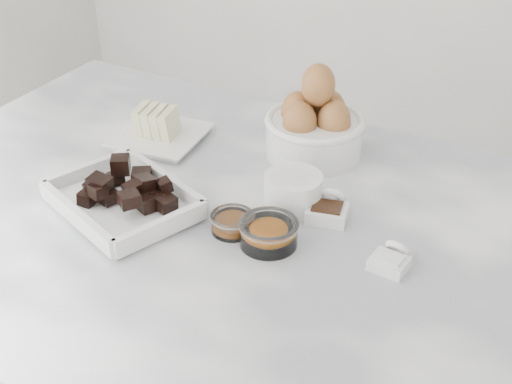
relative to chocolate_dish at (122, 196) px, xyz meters
The scene contains 9 objects.
marble_slab 0.18m from the chocolate_dish, 18.50° to the left, with size 1.20×0.80×0.04m, color white.
chocolate_dish is the anchor object (origin of this frame).
butter_plate 0.23m from the chocolate_dish, 111.54° to the left, with size 0.17×0.17×0.06m.
sugar_ramekin 0.26m from the chocolate_dish, 30.69° to the left, with size 0.09×0.09×0.05m.
egg_bowl 0.35m from the chocolate_dish, 58.93° to the left, with size 0.17×0.17×0.16m.
honey_bowl 0.18m from the chocolate_dish, 10.20° to the left, with size 0.07×0.07×0.03m.
zest_bowl 0.24m from the chocolate_dish, ahead, with size 0.09×0.09×0.04m.
vanilla_spoon 0.31m from the chocolate_dish, 24.92° to the left, with size 0.07×0.08×0.05m.
salt_spoon 0.41m from the chocolate_dish, ahead, with size 0.05×0.06×0.04m.
Camera 1 is at (0.45, -0.75, 1.54)m, focal length 50.00 mm.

